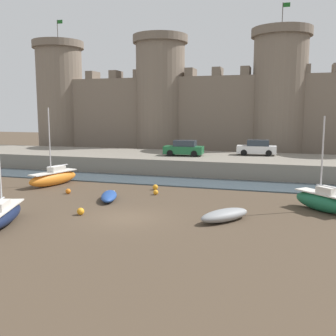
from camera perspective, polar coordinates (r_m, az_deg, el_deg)
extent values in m
plane|color=#4C3D2D|center=(23.59, -6.07, -7.24)|extent=(160.00, 160.00, 0.00)
cube|color=#3D4C56|center=(35.03, 1.86, -2.00)|extent=(80.00, 4.50, 0.10)
cube|color=gray|center=(41.87, 4.46, 0.73)|extent=(58.49, 10.00, 1.63)
cube|color=#7A6B5B|center=(52.08, 7.10, 7.17)|extent=(46.49, 2.80, 10.71)
cylinder|color=#7A6B5B|center=(60.58, -15.36, 9.21)|extent=(6.51, 6.51, 15.20)
cylinder|color=#706254|center=(61.29, -15.66, 16.80)|extent=(7.29, 7.29, 1.00)
cylinder|color=#4C4742|center=(61.63, -15.74, 18.63)|extent=(0.10, 0.10, 3.00)
cube|color=#19591E|center=(61.63, -15.41, 19.78)|extent=(0.80, 0.04, 0.50)
cylinder|color=#7A6B5B|center=(53.96, -1.10, 9.65)|extent=(6.51, 6.51, 15.20)
cylinder|color=#706254|center=(54.76, -1.12, 18.15)|extent=(7.29, 7.29, 1.00)
cylinder|color=#7A6B5B|center=(51.32, 15.82, 9.42)|extent=(6.51, 6.51, 15.20)
cylinder|color=#706254|center=(52.16, 16.18, 18.34)|extent=(7.29, 7.29, 1.00)
cylinder|color=#4C4742|center=(52.56, 16.28, 20.48)|extent=(0.10, 0.10, 3.00)
cube|color=#19591E|center=(52.83, 16.86, 21.73)|extent=(0.80, 0.04, 0.50)
cube|color=#746557|center=(58.07, -10.85, 13.03)|extent=(1.10, 2.52, 1.10)
cube|color=#746557|center=(56.52, -7.57, 13.23)|extent=(1.10, 2.52, 1.10)
cube|color=#746557|center=(55.15, -4.10, 13.41)|extent=(1.10, 2.52, 1.10)
cube|color=#746557|center=(53.03, 3.32, 13.62)|extent=(1.10, 2.52, 1.10)
cube|color=#746557|center=(52.31, 7.22, 13.65)|extent=(1.10, 2.52, 1.10)
cube|color=#746557|center=(51.81, 11.22, 13.61)|extent=(1.10, 2.52, 1.10)
cube|color=#746557|center=(51.56, 19.34, 13.34)|extent=(1.10, 2.52, 1.10)
ellipsoid|color=#141E3D|center=(23.84, -23.09, -6.48)|extent=(3.17, 5.33, 0.98)
cube|color=silver|center=(23.74, -23.15, -5.43)|extent=(2.75, 4.68, 0.08)
ellipsoid|color=#234793|center=(28.31, -8.56, -4.06)|extent=(2.16, 3.51, 0.58)
ellipsoid|color=blue|center=(28.30, -8.57, -3.94)|extent=(1.73, 2.86, 0.32)
cube|color=beige|center=(28.05, -8.62, -3.97)|extent=(0.93, 0.50, 0.06)
cube|color=beige|center=(29.57, -8.34, -3.37)|extent=(0.65, 0.47, 0.08)
ellipsoid|color=#1E6B47|center=(26.75, 21.51, -4.62)|extent=(3.84, 3.84, 1.18)
cube|color=silver|center=(26.64, 21.57, -3.46)|extent=(3.36, 3.35, 0.08)
cube|color=silver|center=(26.39, 22.12, -3.02)|extent=(1.40, 1.40, 0.44)
cylinder|color=silver|center=(26.41, 21.50, 1.82)|extent=(0.10, 0.10, 4.81)
cylinder|color=silver|center=(26.29, 22.32, -2.57)|extent=(1.40, 1.39, 0.08)
ellipsoid|color=gray|center=(22.97, 8.23, -6.79)|extent=(3.05, 3.45, 0.71)
ellipsoid|color=silver|center=(22.96, 8.23, -6.65)|extent=(2.47, 2.80, 0.39)
cube|color=beige|center=(22.77, 7.76, -6.65)|extent=(0.91, 0.77, 0.06)
cube|color=beige|center=(23.87, 10.60, -6.07)|extent=(0.68, 0.62, 0.08)
ellipsoid|color=orange|center=(34.91, -16.28, -1.48)|extent=(2.42, 5.26, 1.17)
cube|color=silver|center=(34.83, -16.32, -0.59)|extent=(2.10, 4.62, 0.08)
cube|color=silver|center=(35.05, -15.88, -0.09)|extent=(1.12, 1.58, 0.44)
cylinder|color=silver|center=(34.36, -16.82, 3.88)|extent=(0.10, 0.10, 5.41)
cylinder|color=silver|center=(35.10, -15.74, 0.31)|extent=(0.63, 2.25, 0.08)
sphere|color=orange|center=(31.09, -14.29, -3.29)|extent=(0.41, 0.41, 0.41)
sphere|color=orange|center=(31.65, -1.85, -2.80)|extent=(0.44, 0.44, 0.44)
sphere|color=orange|center=(24.68, -12.58, -6.17)|extent=(0.45, 0.45, 0.45)
sphere|color=orange|center=(29.81, -1.80, -3.54)|extent=(0.39, 0.39, 0.39)
cube|color=silver|center=(42.90, 12.71, 2.64)|extent=(4.18, 1.91, 0.80)
cube|color=#2D3842|center=(42.84, 12.94, 3.56)|extent=(2.33, 1.61, 0.64)
cylinder|color=black|center=(42.13, 10.95, 2.21)|extent=(0.65, 0.21, 0.64)
cylinder|color=black|center=(43.82, 11.07, 2.43)|extent=(0.65, 0.21, 0.64)
cylinder|color=black|center=(42.07, 14.40, 2.09)|extent=(0.65, 0.21, 0.64)
cylinder|color=black|center=(43.77, 14.39, 2.32)|extent=(0.65, 0.21, 0.64)
cube|color=#1E6638|center=(41.37, 2.27, 2.63)|extent=(4.18, 1.91, 0.80)
cube|color=#2D3842|center=(41.27, 2.48, 3.59)|extent=(2.33, 1.61, 0.64)
cylinder|color=black|center=(40.85, 0.28, 2.17)|extent=(0.65, 0.21, 0.64)
cylinder|color=black|center=(42.49, 0.82, 2.41)|extent=(0.65, 0.21, 0.64)
cylinder|color=black|center=(40.33, 3.79, 2.07)|extent=(0.65, 0.21, 0.64)
cylinder|color=black|center=(41.99, 4.20, 2.32)|extent=(0.65, 0.21, 0.64)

